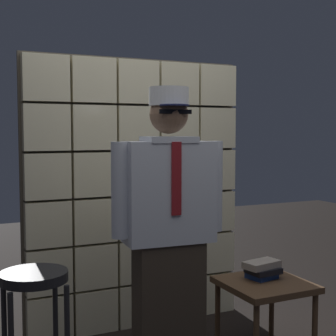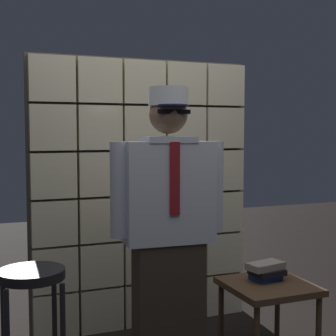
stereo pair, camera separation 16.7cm
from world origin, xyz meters
name	(u,v)px [view 1 (the left image)]	position (x,y,z in m)	size (l,w,h in m)	color
glass_block_wall	(137,195)	(0.00, 1.26, 0.98)	(1.68, 0.10, 2.01)	beige
standing_person	(169,230)	(-0.14, 0.40, 0.89)	(0.68, 0.30, 1.70)	#382D23
bar_stool	(35,309)	(-0.92, 0.35, 0.56)	(0.34, 0.34, 0.75)	black
side_table	(265,291)	(0.54, 0.41, 0.43)	(0.52, 0.52, 0.49)	#513823
book_stack	(262,269)	(0.56, 0.47, 0.56)	(0.26, 0.19, 0.12)	navy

